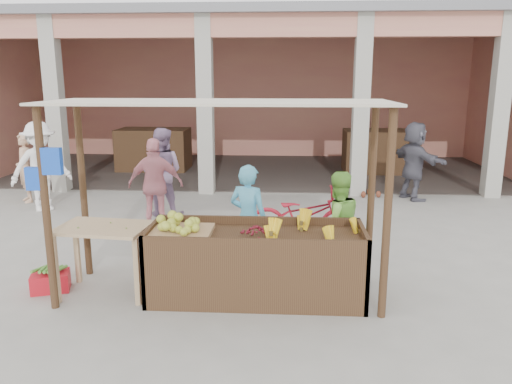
# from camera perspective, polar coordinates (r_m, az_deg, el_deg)

# --- Properties ---
(ground) EXTENTS (60.00, 60.00, 0.00)m
(ground) POSITION_cam_1_polar(r_m,az_deg,el_deg) (6.36, -4.56, -11.67)
(ground) COLOR gray
(ground) RESTS_ON ground
(market_building) EXTENTS (14.40, 6.40, 4.20)m
(market_building) POSITION_cam_1_polar(r_m,az_deg,el_deg) (14.67, 0.40, 13.16)
(market_building) COLOR tan
(market_building) RESTS_ON ground
(fruit_stall) EXTENTS (2.60, 0.95, 0.80)m
(fruit_stall) POSITION_cam_1_polar(r_m,az_deg,el_deg) (6.16, 0.03, -8.44)
(fruit_stall) COLOR #45301B
(fruit_stall) RESTS_ON ground
(stall_awning) EXTENTS (4.09, 1.35, 2.39)m
(stall_awning) POSITION_cam_1_polar(r_m,az_deg,el_deg) (5.89, -4.97, 6.37)
(stall_awning) COLOR #45301B
(stall_awning) RESTS_ON ground
(banana_heap) EXTENTS (1.22, 0.67, 0.22)m
(banana_heap) POSITION_cam_1_polar(r_m,az_deg,el_deg) (5.95, 6.67, -4.10)
(banana_heap) COLOR yellow
(banana_heap) RESTS_ON fruit_stall
(melon_tray) EXTENTS (0.76, 0.66, 0.20)m
(melon_tray) POSITION_cam_1_polar(r_m,az_deg,el_deg) (6.06, -8.69, -4.01)
(melon_tray) COLOR #A98157
(melon_tray) RESTS_ON fruit_stall
(berry_heap) EXTENTS (0.43, 0.35, 0.14)m
(berry_heap) POSITION_cam_1_polar(r_m,az_deg,el_deg) (5.95, 0.02, -4.45)
(berry_heap) COLOR maroon
(berry_heap) RESTS_ON fruit_stall
(side_table) EXTENTS (1.15, 0.83, 0.88)m
(side_table) POSITION_cam_1_polar(r_m,az_deg,el_deg) (6.43, -17.02, -4.96)
(side_table) COLOR tan
(side_table) RESTS_ON ground
(papaya_pile) EXTENTS (0.74, 0.42, 0.21)m
(papaya_pile) POSITION_cam_1_polar(r_m,az_deg,el_deg) (6.36, -17.17, -2.83)
(papaya_pile) COLOR #579631
(papaya_pile) RESTS_ON side_table
(red_crate) EXTENTS (0.53, 0.45, 0.24)m
(red_crate) POSITION_cam_1_polar(r_m,az_deg,el_deg) (6.94, -22.41, -9.44)
(red_crate) COLOR red
(red_crate) RESTS_ON ground
(plantain_bundle) EXTENTS (0.34, 0.24, 0.07)m
(plantain_bundle) POSITION_cam_1_polar(r_m,az_deg,el_deg) (6.89, -22.52, -8.26)
(plantain_bundle) COLOR #508F34
(plantain_bundle) RESTS_ON red_crate
(produce_sacks) EXTENTS (0.78, 0.73, 0.59)m
(produce_sacks) POSITION_cam_1_polar(r_m,az_deg,el_deg) (11.57, 12.99, 0.89)
(produce_sacks) COLOR maroon
(produce_sacks) RESTS_ON ground
(vendor_blue) EXTENTS (0.73, 0.64, 1.61)m
(vendor_blue) POSITION_cam_1_polar(r_m,az_deg,el_deg) (6.83, -0.88, -2.68)
(vendor_blue) COLOR #50B0D7
(vendor_blue) RESTS_ON ground
(vendor_green) EXTENTS (0.83, 0.65, 1.53)m
(vendor_green) POSITION_cam_1_polar(r_m,az_deg,el_deg) (6.77, 9.23, -3.37)
(vendor_green) COLOR #81CA4A
(vendor_green) RESTS_ON ground
(motorcycle) EXTENTS (0.68, 1.85, 0.96)m
(motorcycle) POSITION_cam_1_polar(r_m,az_deg,el_deg) (8.13, 5.37, -2.57)
(motorcycle) COLOR #AA1828
(motorcycle) RESTS_ON ground
(shopper_a) EXTENTS (1.36, 1.28, 1.95)m
(shopper_a) POSITION_cam_1_polar(r_m,az_deg,el_deg) (10.90, -23.43, 3.05)
(shopper_a) COLOR white
(shopper_a) RESTS_ON ground
(shopper_b) EXTENTS (1.06, 0.62, 1.74)m
(shopper_b) POSITION_cam_1_polar(r_m,az_deg,el_deg) (8.91, -11.41, 1.19)
(shopper_b) COLOR pink
(shopper_b) RESTS_ON ground
(shopper_d) EXTENTS (1.32, 1.81, 1.81)m
(shopper_d) POSITION_cam_1_polar(r_m,az_deg,el_deg) (11.48, 17.63, 3.63)
(shopper_d) COLOR #54525F
(shopper_d) RESTS_ON ground
(shopper_e) EXTENTS (0.71, 0.72, 1.55)m
(shopper_e) POSITION_cam_1_polar(r_m,az_deg,el_deg) (11.85, -24.90, 2.65)
(shopper_e) COLOR tan
(shopper_e) RESTS_ON ground
(shopper_f) EXTENTS (0.97, 0.63, 1.88)m
(shopper_f) POSITION_cam_1_polar(r_m,az_deg,el_deg) (9.83, -10.74, 2.71)
(shopper_f) COLOR gray
(shopper_f) RESTS_ON ground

